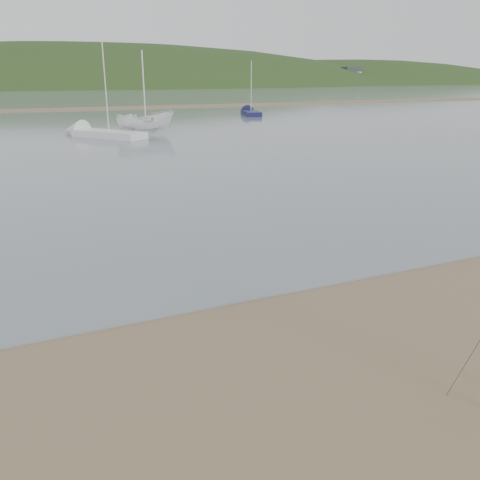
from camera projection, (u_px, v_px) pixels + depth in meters
name	position (u px, v px, depth m)	size (l,w,h in m)	color
water	(4.00, 95.00, 120.12)	(560.00, 256.00, 0.04)	slate
sandbar	(9.00, 111.00, 66.43)	(560.00, 7.00, 0.07)	brown
hill_ridge	(54.00, 133.00, 222.66)	(620.00, 180.00, 80.00)	#203616
far_cottages	(10.00, 77.00, 175.46)	(294.40, 6.30, 8.00)	white
boat_white	(145.00, 104.00, 39.36)	(1.77, 1.82, 4.72)	white
sailboat_white_near	(88.00, 132.00, 39.30)	(6.11, 7.56, 7.81)	white
sailboat_blue_far	(248.00, 112.00, 60.86)	(3.24, 6.82, 6.60)	#141546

